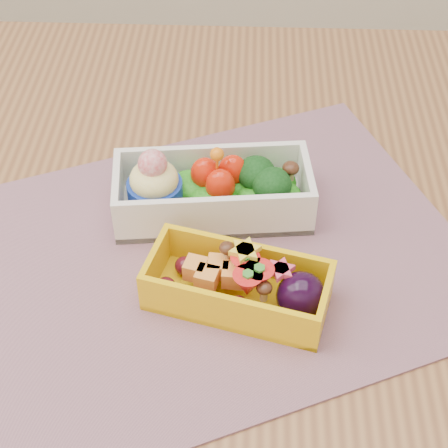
{
  "coord_description": "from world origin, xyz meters",
  "views": [
    {
      "loc": [
        0.03,
        -0.5,
        1.25
      ],
      "look_at": [
        0.01,
        -0.03,
        0.79
      ],
      "focal_mm": 57.4,
      "sensor_mm": 36.0,
      "label": 1
    }
  ],
  "objects_px": {
    "table": "(219,294)",
    "bento_white": "(212,191)",
    "placemat": "(216,256)",
    "bento_yellow": "(242,285)"
  },
  "relations": [
    {
      "from": "table",
      "to": "bento_yellow",
      "type": "height_order",
      "value": "bento_yellow"
    },
    {
      "from": "table",
      "to": "bento_yellow",
      "type": "distance_m",
      "value": 0.16
    },
    {
      "from": "placemat",
      "to": "bento_yellow",
      "type": "bearing_deg",
      "value": -65.35
    },
    {
      "from": "bento_white",
      "to": "placemat",
      "type": "bearing_deg",
      "value": -89.94
    },
    {
      "from": "placemat",
      "to": "bento_white",
      "type": "xyz_separation_m",
      "value": [
        -0.01,
        0.06,
        0.03
      ]
    },
    {
      "from": "placemat",
      "to": "bento_white",
      "type": "relative_size",
      "value": 2.3
    },
    {
      "from": "table",
      "to": "bento_white",
      "type": "bearing_deg",
      "value": 108.0
    },
    {
      "from": "bento_white",
      "to": "bento_yellow",
      "type": "relative_size",
      "value": 1.17
    },
    {
      "from": "placemat",
      "to": "bento_yellow",
      "type": "xyz_separation_m",
      "value": [
        0.03,
        -0.06,
        0.02
      ]
    },
    {
      "from": "placemat",
      "to": "bento_white",
      "type": "bearing_deg",
      "value": 96.28
    }
  ]
}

